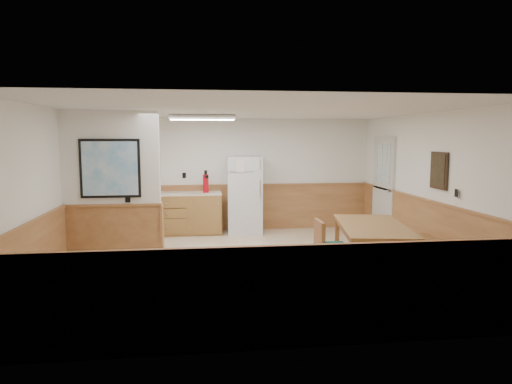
{
  "coord_description": "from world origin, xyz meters",
  "views": [
    {
      "loc": [
        -0.89,
        -7.21,
        2.06
      ],
      "look_at": [
        0.08,
        0.4,
        1.16
      ],
      "focal_mm": 32.0,
      "sensor_mm": 36.0,
      "label": 1
    }
  ],
  "objects": [
    {
      "name": "ground",
      "position": [
        0.0,
        0.0,
        0.0
      ],
      "size": [
        6.0,
        6.0,
        0.0
      ],
      "primitive_type": "plane",
      "color": "beige",
      "rests_on": "ground"
    },
    {
      "name": "ceiling",
      "position": [
        0.0,
        0.0,
        2.5
      ],
      "size": [
        6.0,
        6.0,
        0.02
      ],
      "primitive_type": "cube",
      "color": "white",
      "rests_on": "back_wall"
    },
    {
      "name": "back_wall",
      "position": [
        0.0,
        3.0,
        1.25
      ],
      "size": [
        6.0,
        0.02,
        2.5
      ],
      "primitive_type": "cube",
      "color": "white",
      "rests_on": "ground"
    },
    {
      "name": "right_wall",
      "position": [
        3.0,
        0.0,
        1.25
      ],
      "size": [
        0.02,
        6.0,
        2.5
      ],
      "primitive_type": "cube",
      "color": "white",
      "rests_on": "ground"
    },
    {
      "name": "left_wall",
      "position": [
        -3.0,
        0.0,
        1.25
      ],
      "size": [
        0.02,
        6.0,
        2.5
      ],
      "primitive_type": "cube",
      "color": "white",
      "rests_on": "ground"
    },
    {
      "name": "wainscot_back",
      "position": [
        0.0,
        2.98,
        0.5
      ],
      "size": [
        6.0,
        0.04,
        1.0
      ],
      "primitive_type": "cube",
      "color": "#B9824A",
      "rests_on": "ground"
    },
    {
      "name": "wainscot_right",
      "position": [
        2.98,
        0.0,
        0.5
      ],
      "size": [
        0.04,
        6.0,
        1.0
      ],
      "primitive_type": "cube",
      "color": "#B9824A",
      "rests_on": "ground"
    },
    {
      "name": "wainscot_left",
      "position": [
        -2.98,
        0.0,
        0.5
      ],
      "size": [
        0.04,
        6.0,
        1.0
      ],
      "primitive_type": "cube",
      "color": "#B9824A",
      "rests_on": "ground"
    },
    {
      "name": "partition_wall",
      "position": [
        -2.25,
        0.19,
        1.23
      ],
      "size": [
        1.5,
        0.2,
        2.5
      ],
      "color": "white",
      "rests_on": "ground"
    },
    {
      "name": "kitchen_counter",
      "position": [
        -1.21,
        2.68,
        0.46
      ],
      "size": [
        2.2,
        0.61,
        1.0
      ],
      "color": "#9C6937",
      "rests_on": "ground"
    },
    {
      "name": "exterior_door",
      "position": [
        2.96,
        1.9,
        1.05
      ],
      "size": [
        0.07,
        1.02,
        2.15
      ],
      "color": "silver",
      "rests_on": "ground"
    },
    {
      "name": "kitchen_window",
      "position": [
        -2.1,
        2.98,
        1.55
      ],
      "size": [
        0.8,
        0.04,
        1.0
      ],
      "color": "silver",
      "rests_on": "back_wall"
    },
    {
      "name": "wall_painting",
      "position": [
        2.97,
        -0.3,
        1.55
      ],
      "size": [
        0.04,
        0.5,
        0.6
      ],
      "color": "#302013",
      "rests_on": "right_wall"
    },
    {
      "name": "fluorescent_fixture",
      "position": [
        -0.8,
        1.3,
        2.45
      ],
      "size": [
        1.2,
        0.3,
        0.09
      ],
      "color": "silver",
      "rests_on": "ceiling"
    },
    {
      "name": "refrigerator",
      "position": [
        0.11,
        2.63,
        0.84
      ],
      "size": [
        0.78,
        0.74,
        1.68
      ],
      "rotation": [
        0.0,
        0.0,
        -0.05
      ],
      "color": "silver",
      "rests_on": "ground"
    },
    {
      "name": "dining_table",
      "position": [
        1.75,
        -0.64,
        0.66
      ],
      "size": [
        1.29,
        2.07,
        0.75
      ],
      "rotation": [
        0.0,
        0.0,
        -0.18
      ],
      "color": "olive",
      "rests_on": "ground"
    },
    {
      "name": "dining_bench",
      "position": [
        2.8,
        -0.67,
        0.34
      ],
      "size": [
        0.44,
        1.48,
        0.45
      ],
      "rotation": [
        0.0,
        0.0,
        -0.08
      ],
      "color": "olive",
      "rests_on": "ground"
    },
    {
      "name": "dining_chair",
      "position": [
        1.01,
        -0.7,
        0.49
      ],
      "size": [
        0.66,
        0.48,
        0.85
      ],
      "rotation": [
        0.0,
        0.0,
        -0.01
      ],
      "color": "olive",
      "rests_on": "ground"
    },
    {
      "name": "fire_extinguisher",
      "position": [
        -0.73,
        2.64,
        1.11
      ],
      "size": [
        0.16,
        0.16,
        0.48
      ],
      "rotation": [
        0.0,
        0.0,
        -0.37
      ],
      "color": "red",
      "rests_on": "kitchen_counter"
    },
    {
      "name": "soap_bottle",
      "position": [
        -2.33,
        2.66,
        1.02
      ],
      "size": [
        0.09,
        0.09,
        0.23
      ],
      "primitive_type": "cylinder",
      "rotation": [
        0.0,
        0.0,
        -0.21
      ],
      "color": "#18872A",
      "rests_on": "kitchen_counter"
    }
  ]
}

